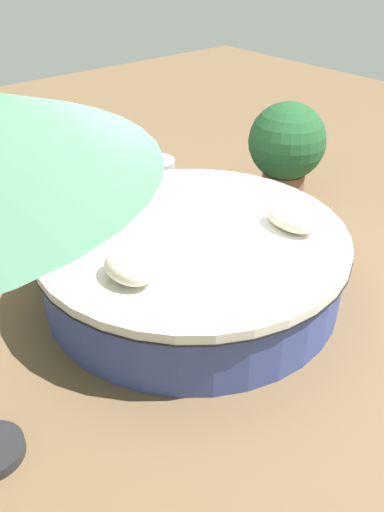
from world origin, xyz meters
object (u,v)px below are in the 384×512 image
Objects in this scene: planter at (287,145)px; throw_pillow_0 at (130,267)px; side_table at (156,176)px; throw_pillow_1 at (291,219)px; round_bed at (192,261)px.

throw_pillow_0 is at bearing -70.60° from planter.
planter reaches higher than side_table.
throw_pillow_1 is (0.28, 1.53, -0.01)m from throw_pillow_0.
throw_pillow_0 is 1.55m from throw_pillow_1.
planter reaches higher than throw_pillow_1.
throw_pillow_1 is 2.00m from planter.
throw_pillow_0 is 2.90m from side_table.
throw_pillow_0 is 3.19m from planter.
round_bed is 5.81× the size of side_table.
round_bed is at bearing -28.48° from side_table.
round_bed is 2.36m from planter.
side_table is at bearing 139.22° from throw_pillow_0.
round_bed is 5.83× the size of throw_pillow_0.
side_table is (-2.16, 1.86, -0.52)m from throw_pillow_0.
throw_pillow_0 is 0.41× the size of planter.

